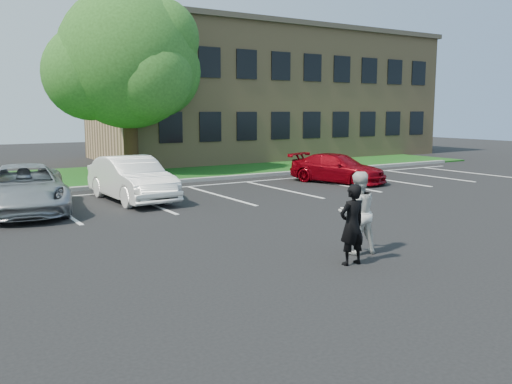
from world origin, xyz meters
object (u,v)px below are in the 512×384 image
Objects in this scene: office_building at (267,94)px; tree at (129,62)px; car_red_compact at (338,168)px; man_white_shirt at (357,213)px; car_silver_minivan at (25,189)px; man_black_suit at (352,225)px; car_white_sedan at (132,179)px.

office_building is 2.55× the size of tree.
car_red_compact is at bearing -110.97° from office_building.
man_white_shirt reaches higher than car_silver_minivan.
office_building reaches higher than man_black_suit.
office_building is at bearing 45.99° from car_silver_minivan.
man_black_suit is at bearing -56.28° from car_silver_minivan.
tree is 11.18m from car_red_compact.
office_building reaches higher than car_silver_minivan.
tree is 9.43m from car_white_sedan.
car_white_sedan is (-14.27, -13.40, -3.40)m from office_building.
office_building is 26.12m from man_white_shirt.
man_white_shirt is 0.34× the size of car_silver_minivan.
tree is at bearing -153.93° from office_building.
man_white_shirt is at bearing -149.96° from car_red_compact.
tree is 17.67m from man_white_shirt.
office_building is 4.32× the size of car_silver_minivan.
tree reaches higher than man_white_shirt.
man_black_suit is 0.39× the size of car_red_compact.
car_red_compact is (12.54, 0.15, -0.11)m from car_silver_minivan.
office_building is 19.87m from car_white_sedan.
tree is at bearing -95.07° from man_black_suit.
man_white_shirt is at bearing -93.30° from tree.
office_building is 22.67m from car_silver_minivan.
office_building is at bearing 26.07° from tree.
man_white_shirt is 11.72m from car_red_compact.
tree reaches higher than office_building.
tree is 5.37× the size of man_black_suit.
car_red_compact is (-5.19, -13.54, -3.54)m from office_building.
car_red_compact is (6.32, -7.91, -4.73)m from tree.
tree is 11.19m from car_silver_minivan.
car_silver_minivan is at bearing 159.33° from car_red_compact.
car_silver_minivan reaches higher than car_red_compact.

